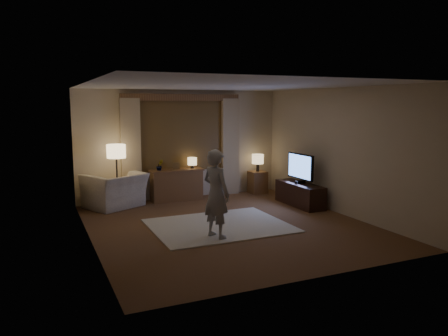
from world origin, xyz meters
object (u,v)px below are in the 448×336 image
person (216,194)px  sideboard (177,186)px  armchair (115,190)px  tv_stand (300,194)px  side_table (258,182)px

person → sideboard: bearing=-27.0°
armchair → tv_stand: size_ratio=0.83×
armchair → person: size_ratio=0.78×
armchair → person: person is taller
side_table → person: size_ratio=0.37×
sideboard → armchair: armchair is taller
armchair → side_table: armchair is taller
side_table → person: bearing=-128.6°
sideboard → tv_stand: (2.37, -1.65, -0.10)m
sideboard → armchair: size_ratio=1.03×
sideboard → side_table: sideboard is taller
side_table → tv_stand: side_table is taller
sideboard → person: person is taller
tv_stand → person: bearing=-151.0°
armchair → side_table: (3.62, 0.10, -0.10)m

